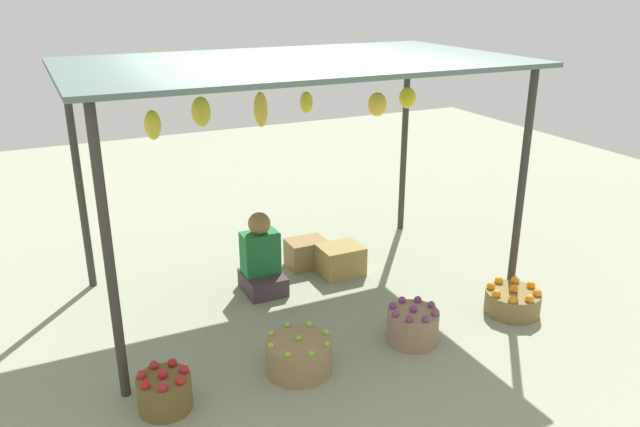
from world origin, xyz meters
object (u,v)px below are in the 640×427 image
object	(u,v)px
basket_oranges	(513,301)
wooden_crate_stacked_rear	(341,260)
basket_limes	(299,355)
basket_purple_onions	(413,325)
wooden_crate_near_vendor	(307,253)
basket_red_apples	(165,392)
vendor_person	(261,261)

from	to	relation	value
basket_oranges	wooden_crate_stacked_rear	bearing A→B (deg)	126.69
basket_limes	basket_purple_onions	distance (m)	1.00
basket_purple_onions	wooden_crate_stacked_rear	size ratio (longest dim) A/B	0.99
basket_limes	wooden_crate_near_vendor	world-z (taller)	basket_limes
basket_oranges	wooden_crate_stacked_rear	size ratio (longest dim) A/B	1.14
basket_red_apples	basket_oranges	size ratio (longest dim) A/B	0.77
vendor_person	wooden_crate_stacked_rear	xyz separation A→B (m)	(0.84, 0.00, -0.15)
basket_red_apples	basket_purple_onions	xyz separation A→B (m)	(2.02, 0.00, 0.01)
wooden_crate_stacked_rear	basket_oranges	bearing A→B (deg)	-53.31
vendor_person	basket_red_apples	distance (m)	1.86
basket_oranges	wooden_crate_stacked_rear	distance (m)	1.70
basket_purple_onions	wooden_crate_near_vendor	xyz separation A→B (m)	(-0.18, 1.70, -0.00)
basket_purple_onions	basket_oranges	distance (m)	1.07
basket_limes	basket_oranges	xyz separation A→B (m)	(2.07, 0.01, -0.02)
basket_purple_onions	basket_oranges	xyz separation A→B (m)	(1.07, 0.02, -0.03)
basket_purple_onions	basket_oranges	world-z (taller)	basket_purple_onions
basket_limes	wooden_crate_stacked_rear	xyz separation A→B (m)	(1.06, 1.37, 0.02)
basket_red_apples	wooden_crate_stacked_rear	world-z (taller)	basket_red_apples
wooden_crate_near_vendor	wooden_crate_stacked_rear	distance (m)	0.39
vendor_person	basket_oranges	distance (m)	2.31
basket_limes	basket_oranges	bearing A→B (deg)	0.20
basket_limes	wooden_crate_near_vendor	bearing A→B (deg)	63.98
basket_oranges	vendor_person	bearing A→B (deg)	143.81
wooden_crate_near_vendor	basket_oranges	bearing A→B (deg)	-53.14
vendor_person	basket_purple_onions	world-z (taller)	vendor_person
vendor_person	basket_red_apples	xyz separation A→B (m)	(-1.23, -1.39, -0.16)
basket_limes	basket_purple_onions	xyz separation A→B (m)	(1.00, -0.02, 0.01)
wooden_crate_stacked_rear	basket_limes	bearing A→B (deg)	-127.58
vendor_person	wooden_crate_stacked_rear	bearing A→B (deg)	0.27
basket_red_apples	wooden_crate_near_vendor	bearing A→B (deg)	42.79
basket_limes	basket_red_apples	bearing A→B (deg)	-179.01
basket_limes	basket_purple_onions	bearing A→B (deg)	-0.96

